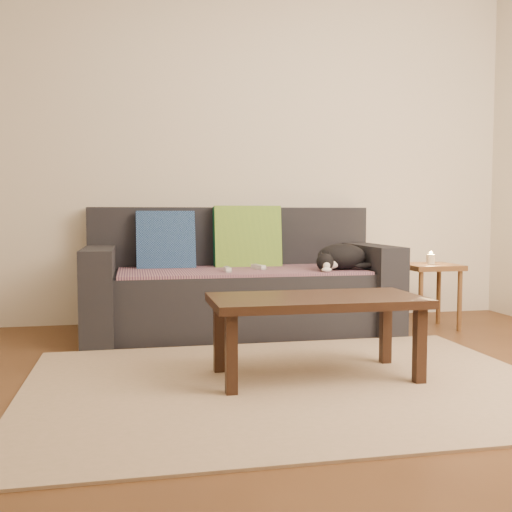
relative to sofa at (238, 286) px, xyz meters
The scene contains 13 objects.
ground 1.60m from the sofa, 90.00° to the right, with size 4.50×4.50×0.00m, color brown.
back_wall 1.08m from the sofa, 90.00° to the left, with size 4.50×0.04×2.60m, color beige.
sofa is the anchor object (origin of this frame).
throw_blanket 0.15m from the sofa, 90.00° to the right, with size 1.66×0.74×0.02m, color #402546.
cushion_navy 0.62m from the sofa, 161.37° to the left, with size 0.41×0.10×0.41m, color #11274B.
cushion_green 0.37m from the sofa, 60.46° to the left, with size 0.49×0.12×0.49m, color #0B4A2C.
cat 0.74m from the sofa, 21.85° to the right, with size 0.41×0.30×0.18m.
wii_remote_a 0.31m from the sofa, 115.24° to the right, with size 0.15×0.04×0.03m, color white.
wii_remote_b 0.22m from the sofa, 39.97° to the right, with size 0.15×0.04×0.03m, color white.
side_table 1.38m from the sofa, ahead, with size 0.37×0.37×0.46m.
candle 1.39m from the sofa, ahead, with size 0.06×0.06×0.09m.
rug 1.45m from the sofa, 90.00° to the right, with size 2.50×1.80×0.01m, color tan.
coffee_table 1.35m from the sofa, 83.41° to the right, with size 1.04×0.52×0.42m.
Camera 1 is at (-0.73, -2.57, 0.82)m, focal length 42.00 mm.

